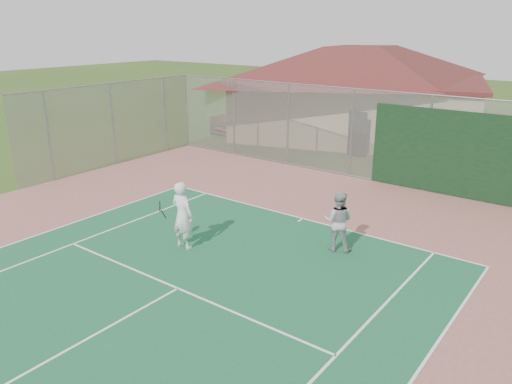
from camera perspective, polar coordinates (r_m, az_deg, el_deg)
back_fence at (r=18.96m, az=19.27°, el=4.89°), size 20.08×0.11×3.53m
side_fence_left at (r=22.36m, az=-16.06°, el=7.38°), size 0.08×9.00×3.50m
clubhouse at (r=27.63m, az=11.66°, el=12.11°), size 15.07×12.12×5.67m
bleachers at (r=27.49m, az=-1.86°, el=7.55°), size 2.99×1.95×1.06m
player_white_front at (r=13.56m, az=-8.43°, el=-2.71°), size 1.01×0.65×1.87m
player_grey_back at (r=13.50m, az=9.35°, el=-3.39°), size 0.97×0.87×1.65m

